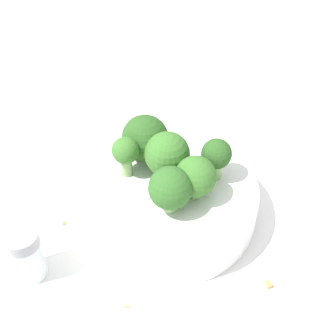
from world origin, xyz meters
TOP-DOWN VIEW (x-y plane):
  - ground_plane at (0.00, 0.00)m, footprint 3.00×3.00m
  - bowl at (0.00, 0.00)m, footprint 0.21×0.21m
  - broccoli_floret_0 at (-0.01, 0.03)m, footprint 0.05×0.05m
  - broccoli_floret_1 at (-0.02, -0.01)m, footprint 0.05×0.05m
  - broccoli_floret_2 at (0.03, 0.02)m, footprint 0.05×0.05m
  - broccoli_floret_3 at (0.01, -0.05)m, footprint 0.03×0.03m
  - broccoli_floret_4 at (-0.02, -0.06)m, footprint 0.06×0.06m
  - broccoli_floret_5 at (-0.05, 0.03)m, footprint 0.04×0.04m
  - pepper_shaker at (0.16, -0.06)m, footprint 0.04×0.04m
  - almond_crumb_0 at (0.09, -0.09)m, footprint 0.01×0.01m
  - almond_crumb_1 at (0.01, 0.15)m, footprint 0.01×0.01m
  - almond_crumb_2 at (0.13, 0.05)m, footprint 0.01×0.01m
  - almond_crumb_3 at (-0.10, -0.09)m, footprint 0.01×0.01m

SIDE VIEW (x-z plane):
  - ground_plane at x=0.00m, z-range 0.00..0.00m
  - almond_crumb_2 at x=0.13m, z-range 0.00..0.01m
  - almond_crumb_0 at x=0.09m, z-range 0.00..0.01m
  - almond_crumb_1 at x=0.01m, z-range 0.00..0.01m
  - almond_crumb_3 at x=-0.10m, z-range 0.00..0.01m
  - bowl at x=0.00m, z-range 0.00..0.05m
  - pepper_shaker at x=0.16m, z-range 0.00..0.07m
  - broccoli_floret_4 at x=-0.02m, z-range 0.05..0.11m
  - broccoli_floret_0 at x=-0.01m, z-range 0.05..0.11m
  - broccoli_floret_1 at x=-0.02m, z-range 0.05..0.11m
  - broccoli_floret_2 at x=0.03m, z-range 0.05..0.11m
  - broccoli_floret_5 at x=-0.05m, z-range 0.05..0.11m
  - broccoli_floret_3 at x=0.01m, z-range 0.05..0.11m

